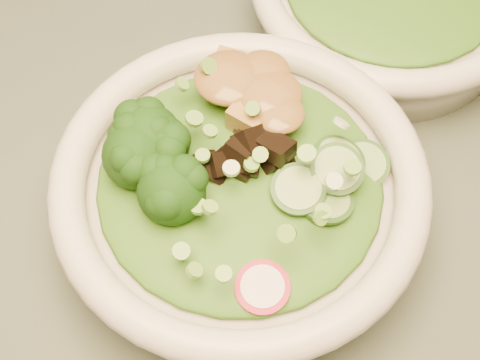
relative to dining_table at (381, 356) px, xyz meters
The scene contains 10 objects.
dining_table is the anchor object (origin of this frame).
salad_bowl 0.20m from the dining_table, behind, with size 0.25×0.25×0.07m.
lettuce_bed 0.22m from the dining_table, behind, with size 0.19×0.19×0.02m, color #2D6214.
broccoli_florets 0.26m from the dining_table, 164.04° to the right, with size 0.08×0.07×0.04m, color black, non-canonical shape.
radish_slices 0.21m from the dining_table, 146.00° to the right, with size 0.10×0.04×0.02m, color #AA0D29, non-canonical shape.
cucumber_slices 0.20m from the dining_table, 167.39° to the left, with size 0.07×0.07×0.03m, color #9AC36C, non-canonical shape.
mushroom_heap 0.23m from the dining_table, behind, with size 0.07×0.07×0.04m, color black, non-canonical shape.
tofu_cubes 0.25m from the dining_table, 168.82° to the left, with size 0.08×0.06×0.03m, color olive, non-canonical shape.
peanut_sauce 0.26m from the dining_table, 168.82° to the left, with size 0.07×0.05×0.02m, color brown.
scallion_garnish 0.24m from the dining_table, behind, with size 0.18×0.18×0.02m, color #6FAD3D, non-canonical shape.
Camera 1 is at (0.00, -0.20, 1.19)m, focal length 50.00 mm.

